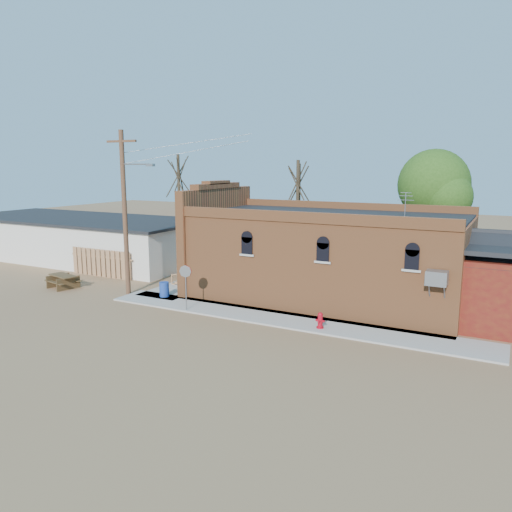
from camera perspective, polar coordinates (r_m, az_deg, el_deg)
The scene contains 14 objects.
ground at distance 23.43m, azimuth -1.18°, elevation -7.42°, with size 120.00×120.00×0.00m, color brown.
sidewalk_south at distance 23.54m, azimuth 3.11°, elevation -7.24°, with size 19.00×2.20×0.08m, color #9E9991.
sidewalk_west at distance 31.54m, azimuth -5.93°, elevation -2.73°, with size 2.60×10.00×0.08m, color #9E9991.
brick_bar at distance 27.07m, azimuth 7.51°, elevation 0.03°, with size 16.40×7.97×6.30m.
storage_building at distance 40.96m, azimuth -19.34°, elevation 1.98°, with size 20.40×8.40×3.17m.
wood_fence at distance 33.78m, azimuth -17.28°, elevation -0.78°, with size 5.20×0.10×1.80m, color #916441, non-canonical shape.
utility_pole at distance 28.19m, azimuth -14.70°, elevation 5.18°, with size 3.12×0.26×9.00m.
tree_bare_near at distance 35.35m, azimuth 4.80°, elevation 8.40°, with size 2.80×2.80×7.65m.
tree_bare_far at distance 41.71m, azimuth -8.85°, elevation 9.16°, with size 2.80×2.80×8.16m.
tree_leafy at distance 33.38m, azimuth 19.65°, elevation 7.68°, with size 4.40×4.40×8.15m.
fire_hydrant at distance 22.25m, azimuth 7.34°, elevation -7.30°, with size 0.42×0.40×0.72m.
stop_sign at distance 24.71m, azimuth -8.05°, elevation -2.23°, with size 0.59×0.25×2.25m.
trash_barrel at distance 27.68m, azimuth -10.44°, elevation -3.77°, with size 0.52×0.52×0.80m, color navy.
picnic_table at distance 31.50m, azimuth -21.19°, elevation -2.52°, with size 2.15×1.80×0.78m.
Camera 1 is at (10.83, -19.51, 7.16)m, focal length 35.00 mm.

